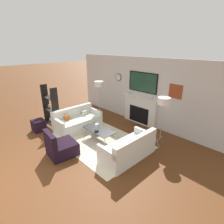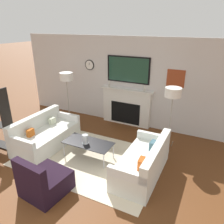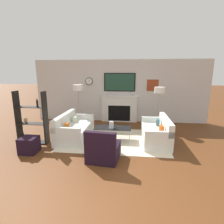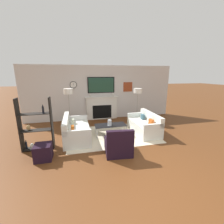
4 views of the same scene
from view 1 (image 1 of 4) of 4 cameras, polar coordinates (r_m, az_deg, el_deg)
The scene contains 12 objects.
ground_plane at distance 5.21m, azimuth -30.59°, elevation -18.95°, with size 60.00×60.00×0.00m, color #5B3116.
fireplace_wall at distance 7.26m, azimuth 9.89°, elevation 5.61°, with size 7.59×0.28×2.70m.
area_rug at distance 6.17m, azimuth -4.14°, elevation -9.31°, with size 3.30×2.24×0.01m.
couch_left at distance 7.03m, azimuth -11.20°, elevation -3.14°, with size 0.88×1.78×0.82m.
couch_right at distance 5.19m, azimuth 5.46°, elevation -12.03°, with size 0.78×1.69×0.78m.
armchair at distance 5.52m, azimuth -16.44°, elevation -10.99°, with size 0.83×0.86×0.82m.
coffee_table at distance 6.04m, azimuth -4.26°, elevation -5.91°, with size 1.18×0.56×0.41m.
hurricane_candle at distance 6.00m, azimuth -4.93°, elevation -4.90°, with size 0.16×0.16×0.21m.
floor_lamp_left at distance 7.54m, azimuth -4.28°, elevation 8.88°, with size 0.38×0.38×1.70m.
floor_lamp_right at distance 5.57m, azimuth 16.59°, elevation 3.16°, with size 0.39×0.39×1.64m.
shelf_unit at distance 7.62m, azimuth -19.43°, elevation 1.44°, with size 0.93×0.28×1.62m.
ottoman at distance 7.32m, azimuth -22.82°, elevation -4.05°, with size 0.44×0.44×0.44m.
Camera 1 is at (4.17, -0.49, 3.08)m, focal length 28.00 mm.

